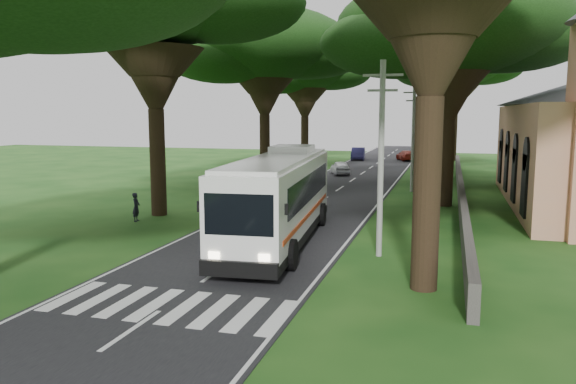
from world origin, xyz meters
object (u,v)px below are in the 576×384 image
coach_bus (279,197)px  distant_car_c (406,155)px  pole_far (425,129)px  distant_car_b (358,154)px  distant_car_a (340,168)px  pole_mid (413,136)px  pole_near (381,156)px  pedestrian (136,207)px

coach_bus → distant_car_c: coach_bus is taller
pole_far → distant_car_b: bearing=137.4°
pole_far → distant_car_c: 9.13m
distant_car_a → distant_car_b: bearing=-106.1°
pole_mid → coach_bus: 19.46m
pole_near → distant_car_a: bearing=103.8°
pole_far → distant_car_c: bearing=107.3°
distant_car_c → pedestrian: size_ratio=2.75×
distant_car_c → distant_car_b: bearing=-16.5°
coach_bus → pedestrian: coach_bus is taller
pole_near → pole_far: size_ratio=1.00×
pole_mid → distant_car_b: (-8.50, 27.81, -3.39)m
distant_car_b → distant_car_c: distant_car_b is taller
pole_mid → distant_car_a: 13.01m
pole_mid → pedestrian: (-13.72, -16.12, -3.39)m
coach_bus → distant_car_a: coach_bus is taller
pole_far → distant_car_a: size_ratio=2.08×
distant_car_a → distant_car_c: (4.90, 17.93, -0.02)m
pole_mid → pedestrian: pole_mid is taller
distant_car_a → pedestrian: bearing=56.8°
pole_mid → distant_car_c: size_ratio=1.84×
pole_far → coach_bus: bearing=-96.9°
pole_mid → distant_car_b: size_ratio=1.74×
pole_mid → distant_car_b: bearing=107.0°
pole_far → pole_near: bearing=-90.0°
pedestrian → distant_car_c: bearing=-24.8°
pole_near → coach_bus: 5.28m
pole_near → distant_car_c: (-2.50, 48.05, -3.52)m
distant_car_b → pole_far: bearing=-48.8°
pole_near → coach_bus: size_ratio=0.59×
coach_bus → distant_car_b: 46.76m
pole_near → pole_mid: (0.00, 20.00, 0.00)m
distant_car_a → pedestrian: size_ratio=2.43×
pedestrian → pole_mid: bearing=-50.9°
coach_bus → distant_car_b: bearing=89.5°
coach_bus → pedestrian: size_ratio=8.55×
distant_car_b → pedestrian: bearing=-103.0°
pole_mid → distant_car_c: bearing=95.1°
coach_bus → distant_car_c: (2.21, 46.82, -1.45)m
pole_far → distant_car_a: (-7.40, -9.88, -3.49)m
pole_near → distant_car_a: size_ratio=2.08×
distant_car_a → pole_mid: bearing=106.6°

